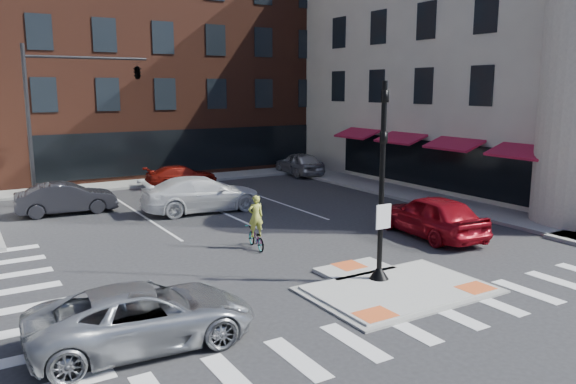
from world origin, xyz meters
TOP-DOWN VIEW (x-y plane):
  - ground at (0.00, 0.00)m, footprint 120.00×120.00m
  - refuge_island at (0.00, -0.26)m, footprint 5.40×4.65m
  - sidewalk_e at (10.80, 10.00)m, footprint 3.00×24.00m
  - sidewalk_n at (3.00, 22.00)m, footprint 26.00×3.00m
  - building_n at (3.00, 31.99)m, footprint 24.40×18.40m
  - building_e at (21.54, 11.50)m, footprint 21.90×23.90m
  - building_far_left at (-4.00, 52.00)m, footprint 10.00×12.00m
  - building_far_right at (9.00, 54.00)m, footprint 12.00×12.00m
  - signal_pole at (0.00, 0.40)m, footprint 0.60×0.60m
  - mast_arm_signal at (-3.47, 18.00)m, footprint 6.10×2.24m
  - silver_suv at (-7.46, -0.09)m, footprint 5.32×2.71m
  - red_sedan at (5.31, 3.50)m, footprint 2.49×5.22m
  - white_pickup at (-0.69, 12.67)m, footprint 6.02×2.86m
  - bg_car_dark at (-6.42, 15.52)m, footprint 4.64×1.93m
  - bg_car_silver at (9.50, 20.00)m, footprint 2.32×4.81m
  - bg_car_red at (0.95, 19.81)m, footprint 4.41×1.91m
  - cyclist at (-1.50, 5.64)m, footprint 0.77×1.62m

SIDE VIEW (x-z plane):
  - ground at x=0.00m, z-range 0.00..0.00m
  - refuge_island at x=0.00m, z-range -0.01..0.11m
  - sidewalk_e at x=10.80m, z-range 0.00..0.15m
  - sidewalk_n at x=3.00m, z-range 0.00..0.15m
  - bg_car_red at x=0.95m, z-range 0.00..1.26m
  - cyclist at x=-1.50m, z-range -0.33..1.69m
  - silver_suv at x=-7.46m, z-range 0.00..1.44m
  - bg_car_dark at x=-6.42m, z-range 0.00..1.49m
  - bg_car_silver at x=9.50m, z-range 0.00..1.58m
  - white_pickup at x=-0.69m, z-range 0.00..1.70m
  - red_sedan at x=5.31m, z-range 0.00..1.72m
  - signal_pole at x=0.00m, z-range -0.63..5.35m
  - building_far_left at x=-4.00m, z-range 0.00..10.00m
  - building_far_right at x=9.00m, z-range 0.00..12.00m
  - mast_arm_signal at x=-3.47m, z-range 2.21..10.21m
  - building_n at x=3.00m, z-range 0.05..15.55m
  - building_e at x=21.54m, z-range -0.81..16.89m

